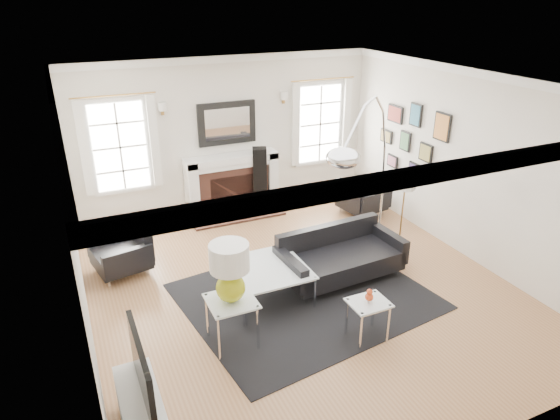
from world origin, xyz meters
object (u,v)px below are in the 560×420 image
armchair_left (124,253)px  armchair_right (360,199)px  gourd_lamp (230,269)px  arc_floor_lamp (365,185)px  coffee_table (266,270)px  fireplace (233,185)px  sofa (338,257)px

armchair_left → armchair_right: size_ratio=1.04×
gourd_lamp → arc_floor_lamp: bearing=15.2°
armchair_left → coffee_table: (1.62, -1.48, 0.12)m
armchair_left → fireplace: bearing=31.9°
fireplace → sofa: bearing=-77.2°
sofa → armchair_left: 3.10m
arc_floor_lamp → fireplace: bearing=105.9°
fireplace → gourd_lamp: size_ratio=2.40×
fireplace → arc_floor_lamp: (0.84, -2.96, 0.91)m
fireplace → armchair_right: fireplace is taller
fireplace → arc_floor_lamp: arc_floor_lamp is taller
armchair_right → gourd_lamp: (-3.35, -2.52, 0.70)m
fireplace → sofa: (0.62, -2.74, -0.23)m
fireplace → coffee_table: (-0.53, -2.82, -0.12)m
armchair_right → coffee_table: 3.19m
armchair_right → gourd_lamp: size_ratio=1.27×
coffee_table → arc_floor_lamp: arc_floor_lamp is taller
armchair_left → coffee_table: 2.20m
coffee_table → arc_floor_lamp: (1.37, -0.14, 1.03)m
sofa → coffee_table: bearing=-176.1°
fireplace → armchair_left: (-2.14, -1.34, -0.23)m
sofa → armchair_left: sofa is taller
gourd_lamp → arc_floor_lamp: (2.10, 0.57, 0.45)m
coffee_table → arc_floor_lamp: size_ratio=0.38×
armchair_right → coffee_table: armchair_right is taller
sofa → arc_floor_lamp: 1.18m
fireplace → arc_floor_lamp: bearing=-74.1°
sofa → arc_floor_lamp: (0.22, -0.22, 1.14)m
armchair_left → armchair_right: (4.24, 0.33, -0.01)m
fireplace → sofa: 2.82m
sofa → arc_floor_lamp: size_ratio=0.68×
sofa → gourd_lamp: 2.15m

